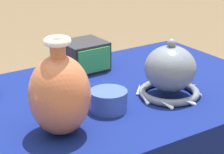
{
  "coord_description": "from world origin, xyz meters",
  "views": [
    {
      "loc": [
        -0.57,
        -1.04,
        1.28
      ],
      "look_at": [
        0.05,
        -0.09,
        0.84
      ],
      "focal_mm": 70.0,
      "sensor_mm": 36.0,
      "label": 1
    }
  ],
  "objects_px": {
    "vase_tall_bulbous": "(60,94)",
    "mosaic_tile_box": "(84,56)",
    "pot_squat_cobalt": "(109,100)",
    "vase_dome_bell": "(170,73)"
  },
  "relations": [
    {
      "from": "mosaic_tile_box",
      "to": "vase_dome_bell",
      "type": "bearing_deg",
      "value": -75.73
    },
    {
      "from": "vase_tall_bulbous",
      "to": "pot_squat_cobalt",
      "type": "bearing_deg",
      "value": 14.74
    },
    {
      "from": "vase_dome_bell",
      "to": "pot_squat_cobalt",
      "type": "xyz_separation_m",
      "value": [
        -0.21,
        0.01,
        -0.04
      ]
    },
    {
      "from": "vase_tall_bulbous",
      "to": "mosaic_tile_box",
      "type": "bearing_deg",
      "value": 52.9
    },
    {
      "from": "vase_tall_bulbous",
      "to": "mosaic_tile_box",
      "type": "height_order",
      "value": "vase_tall_bulbous"
    },
    {
      "from": "pot_squat_cobalt",
      "to": "vase_dome_bell",
      "type": "bearing_deg",
      "value": -4.02
    },
    {
      "from": "vase_dome_bell",
      "to": "vase_tall_bulbous",
      "type": "bearing_deg",
      "value": -175.41
    },
    {
      "from": "vase_tall_bulbous",
      "to": "pot_squat_cobalt",
      "type": "height_order",
      "value": "vase_tall_bulbous"
    },
    {
      "from": "vase_dome_bell",
      "to": "mosaic_tile_box",
      "type": "xyz_separation_m",
      "value": [
        -0.1,
        0.34,
        -0.02
      ]
    },
    {
      "from": "pot_squat_cobalt",
      "to": "vase_tall_bulbous",
      "type": "bearing_deg",
      "value": -165.26
    }
  ]
}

